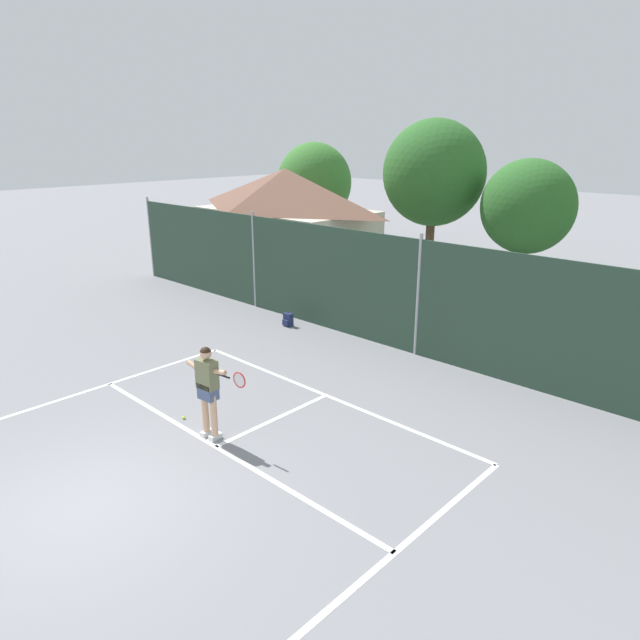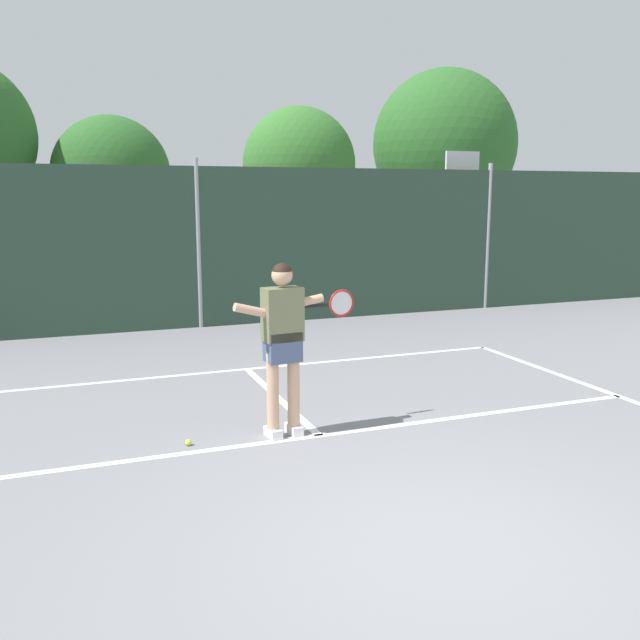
{
  "view_description": "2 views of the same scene",
  "coord_description": "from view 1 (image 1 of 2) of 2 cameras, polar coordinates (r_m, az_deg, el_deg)",
  "views": [
    {
      "loc": [
        7.76,
        -2.92,
        5.5
      ],
      "look_at": [
        -0.85,
        6.21,
        1.41
      ],
      "focal_mm": 31.63,
      "sensor_mm": 36.0,
      "label": 1
    },
    {
      "loc": [
        -2.47,
        -4.04,
        2.55
      ],
      "look_at": [
        1.04,
        5.21,
        0.72
      ],
      "focal_mm": 38.38,
      "sensor_mm": 36.0,
      "label": 2
    }
  ],
  "objects": [
    {
      "name": "court_markings",
      "position": [
        10.15,
        -19.11,
        -15.86
      ],
      "size": [
        8.3,
        11.1,
        0.01
      ],
      "color": "white",
      "rests_on": "ground"
    },
    {
      "name": "chainlink_fence",
      "position": [
        14.76,
        9.89,
        2.18
      ],
      "size": [
        26.09,
        0.09,
        3.22
      ],
      "color": "#284233",
      "rests_on": "ground"
    },
    {
      "name": "backpack_navy",
      "position": [
        17.2,
        -3.26,
        0.02
      ],
      "size": [
        0.28,
        0.24,
        0.46
      ],
      "color": "navy",
      "rests_on": "ground"
    },
    {
      "name": "treeline_backdrop",
      "position": [
        21.14,
        26.78,
        11.66
      ],
      "size": [
        26.29,
        4.57,
        6.79
      ],
      "color": "brown",
      "rests_on": "ground"
    },
    {
      "name": "clubhouse_building",
      "position": [
        22.83,
        -3.45,
        9.81
      ],
      "size": [
        7.27,
        4.37,
        4.35
      ],
      "color": "beige",
      "rests_on": "ground"
    },
    {
      "name": "ground_plane",
      "position": [
        9.95,
        -22.52,
        -17.09
      ],
      "size": [
        120.0,
        120.0,
        0.0
      ],
      "primitive_type": "plane",
      "color": "gray"
    },
    {
      "name": "tennis_ball",
      "position": [
        12.02,
        -13.62,
        -9.57
      ],
      "size": [
        0.07,
        0.07,
        0.07
      ],
      "primitive_type": "sphere",
      "color": "#CCE033",
      "rests_on": "ground"
    },
    {
      "name": "tennis_player",
      "position": [
        10.76,
        -11.24,
        -6.42
      ],
      "size": [
        1.42,
        0.35,
        1.85
      ],
      "color": "silver",
      "rests_on": "ground"
    }
  ]
}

